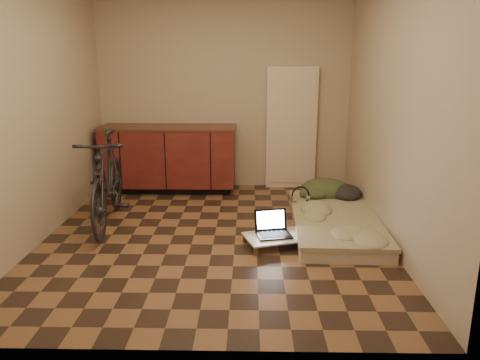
{
  "coord_description": "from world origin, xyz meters",
  "views": [
    {
      "loc": [
        0.36,
        -4.62,
        1.83
      ],
      "look_at": [
        0.26,
        0.21,
        0.55
      ],
      "focal_mm": 35.0,
      "sensor_mm": 36.0,
      "label": 1
    }
  ],
  "objects_px": {
    "bicycle": "(107,175)",
    "laptop": "(273,230)",
    "futon": "(335,221)",
    "lap_desk": "(277,237)"
  },
  "relations": [
    {
      "from": "lap_desk",
      "to": "futon",
      "type": "bearing_deg",
      "value": 18.04
    },
    {
      "from": "futon",
      "to": "laptop",
      "type": "height_order",
      "value": "laptop"
    },
    {
      "from": "bicycle",
      "to": "laptop",
      "type": "xyz_separation_m",
      "value": [
        1.8,
        -0.53,
        -0.42
      ]
    },
    {
      "from": "futon",
      "to": "laptop",
      "type": "bearing_deg",
      "value": -145.62
    },
    {
      "from": "bicycle",
      "to": "lap_desk",
      "type": "height_order",
      "value": "bicycle"
    },
    {
      "from": "laptop",
      "to": "bicycle",
      "type": "bearing_deg",
      "value": 151.58
    },
    {
      "from": "bicycle",
      "to": "futon",
      "type": "relative_size",
      "value": 0.93
    },
    {
      "from": "futon",
      "to": "laptop",
      "type": "distance_m",
      "value": 0.83
    },
    {
      "from": "laptop",
      "to": "lap_desk",
      "type": "bearing_deg",
      "value": -60.29
    },
    {
      "from": "lap_desk",
      "to": "bicycle",
      "type": "bearing_deg",
      "value": 144.26
    }
  ]
}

